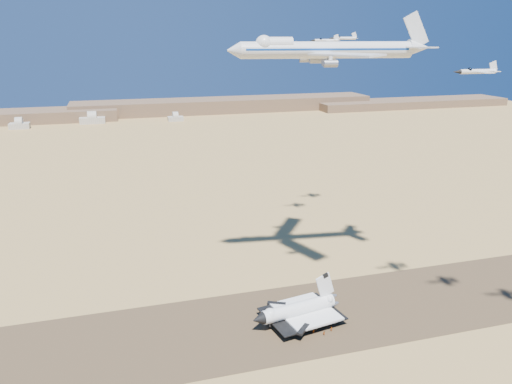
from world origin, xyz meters
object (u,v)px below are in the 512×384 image
object	(u,v)px
chase_jet_f	(344,38)
crew_a	(314,331)
chase_jet_e	(326,40)
chase_jet_a	(477,71)
crew_b	(324,333)
carrier_747	(321,50)
crew_c	(331,329)
shuttle	(298,310)

from	to	relation	value
chase_jet_f	crew_a	bearing A→B (deg)	-117.53
chase_jet_e	chase_jet_a	bearing A→B (deg)	-74.44
crew_b	chase_jet_e	world-z (taller)	chase_jet_e
carrier_747	crew_c	world-z (taller)	carrier_747
shuttle	crew_a	xyz separation A→B (m)	(2.91, -8.78, -3.71)
crew_b	chase_jet_f	distance (m)	151.93
carrier_747	crew_b	distance (m)	104.71
shuttle	chase_jet_a	distance (m)	102.75
crew_c	chase_jet_f	bearing A→B (deg)	-70.12
shuttle	crew_b	distance (m)	13.06
shuttle	chase_jet_e	distance (m)	128.38
carrier_747	crew_b	xyz separation A→B (m)	(-11.88, -39.66, -96.17)
carrier_747	chase_jet_a	distance (m)	56.50
carrier_747	chase_jet_a	size ratio (longest dim) A/B	4.86
carrier_747	chase_jet_a	xyz separation A→B (m)	(35.47, -43.60, -5.79)
shuttle	chase_jet_a	xyz separation A→B (m)	(53.41, -14.84, 86.51)
crew_c	carrier_747	bearing A→B (deg)	-57.14
crew_a	chase_jet_e	bearing A→B (deg)	-33.83
crew_b	shuttle	bearing A→B (deg)	-8.62
crew_b	crew_c	size ratio (longest dim) A/B	0.94
crew_a	crew_c	size ratio (longest dim) A/B	1.13
crew_a	chase_jet_f	size ratio (longest dim) A/B	0.12
chase_jet_a	chase_jet_e	xyz separation A→B (m)	(-13.00, 90.67, 8.87)
shuttle	crew_b	size ratio (longest dim) A/B	22.69
carrier_747	crew_b	world-z (taller)	carrier_747
crew_c	chase_jet_a	bearing A→B (deg)	-141.91
carrier_747	crew_a	bearing A→B (deg)	-104.63
chase_jet_a	chase_jet_f	size ratio (longest dim) A/B	1.04
crew_c	chase_jet_e	xyz separation A→B (m)	(30.81, 85.21, 99.20)
chase_jet_a	chase_jet_e	size ratio (longest dim) A/B	1.13
crew_b	chase_jet_f	size ratio (longest dim) A/B	0.10
crew_a	chase_jet_f	xyz separation A→B (m)	(54.29, 100.03, 100.01)
shuttle	chase_jet_f	size ratio (longest dim) A/B	2.27
shuttle	carrier_747	bearing A→B (deg)	47.91
carrier_747	chase_jet_e	bearing A→B (deg)	71.68
chase_jet_a	crew_b	bearing A→B (deg)	176.93
crew_a	crew_b	world-z (taller)	crew_a
shuttle	crew_c	bearing A→B (deg)	-54.46
crew_b	crew_c	bearing A→B (deg)	-104.52
crew_c	chase_jet_e	bearing A→B (deg)	-64.68
crew_c	shuttle	bearing A→B (deg)	0.86
crew_a	carrier_747	bearing A→B (deg)	-31.75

